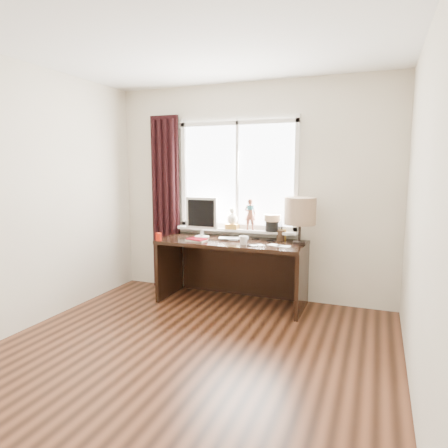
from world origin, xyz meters
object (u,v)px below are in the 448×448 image
at_px(red_cup, 159,237).
at_px(table_lamp, 300,212).
at_px(mug, 244,240).
at_px(desk, 235,259).
at_px(monitor, 202,215).
at_px(laptop, 234,239).

xyz_separation_m(red_cup, table_lamp, (1.57, 0.39, 0.32)).
xyz_separation_m(mug, red_cup, (-1.00, -0.12, -0.01)).
bearing_deg(desk, table_lamp, -0.63).
distance_m(red_cup, monitor, 0.58).
bearing_deg(monitor, red_cup, -136.20).
height_order(red_cup, table_lamp, table_lamp).
bearing_deg(monitor, mug, -22.01).
xyz_separation_m(mug, table_lamp, (0.57, 0.27, 0.31)).
bearing_deg(mug, red_cup, -173.26).
relative_size(red_cup, monitor, 0.18).
xyz_separation_m(laptop, mug, (0.20, -0.24, 0.04)).
height_order(mug, red_cup, mug).
height_order(laptop, red_cup, red_cup).
bearing_deg(laptop, red_cup, -172.58).
bearing_deg(laptop, table_lamp, -13.94).
bearing_deg(laptop, mug, -66.56).
bearing_deg(desk, red_cup, -153.62).
bearing_deg(red_cup, table_lamp, 13.89).
xyz_separation_m(desk, table_lamp, (0.77, -0.01, 0.61)).
height_order(red_cup, monitor, monitor).
bearing_deg(laptop, monitor, 161.82).
relative_size(red_cup, desk, 0.05).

